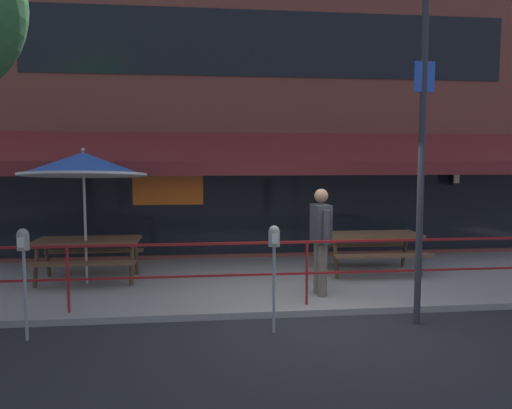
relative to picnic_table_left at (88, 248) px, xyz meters
name	(u,v)px	position (x,y,z in m)	size (l,w,h in m)	color
ground_plane	(311,317)	(3.57, -2.17, -0.71)	(120.00, 120.00, 0.00)	#232326
patio_deck	(287,281)	(3.57, -0.17, -0.66)	(15.00, 4.00, 0.10)	gray
restaurant_building	(270,109)	(3.57, 2.06, 2.68)	(15.00, 1.60, 6.81)	brown
patio_railing	(307,259)	(3.57, -1.87, 0.09)	(13.84, 0.04, 0.97)	maroon
picnic_table_left	(88,248)	(0.00, 0.00, 0.00)	(1.80, 1.42, 0.76)	brown
picnic_table_centre	(372,241)	(5.27, 0.08, 0.00)	(1.80, 1.42, 0.76)	brown
patio_umbrella_left	(83,165)	(0.00, -0.16, 1.47)	(2.14, 2.14, 2.38)	#B7B2A8
pedestrian_walking	(321,236)	(3.90, -1.36, 0.35)	(0.28, 0.62, 1.71)	#665B4C
parking_meter_near	(23,250)	(-0.20, -2.67, 0.44)	(0.15, 0.16, 1.42)	gray
parking_meter_far	(274,246)	(2.94, -2.75, 0.44)	(0.15, 0.16, 1.42)	gray
street_sign_pole	(422,150)	(4.96, -2.62, 1.69)	(0.28, 0.09, 4.67)	#2D2D33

